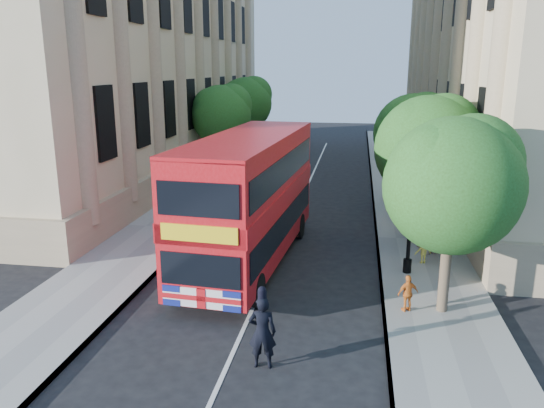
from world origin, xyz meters
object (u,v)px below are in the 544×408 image
at_px(lamp_post, 411,209).
at_px(woman_pedestrian, 427,233).
at_px(double_decker_bus, 250,196).
at_px(police_constable, 262,332).
at_px(box_van, 255,180).

distance_m(lamp_post, woman_pedestrian, 2.81).
relative_size(double_decker_bus, police_constable, 5.56).
xyz_separation_m(lamp_post, police_constable, (-4.11, -6.79, -1.55)).
bearing_deg(lamp_post, woman_pedestrian, 67.32).
bearing_deg(woman_pedestrian, lamp_post, 24.52).
height_order(lamp_post, woman_pedestrian, lamp_post).
xyz_separation_m(lamp_post, double_decker_bus, (-5.86, 0.36, 0.16)).
bearing_deg(police_constable, box_van, -83.30).
relative_size(box_van, police_constable, 2.35).
xyz_separation_m(box_van, woman_pedestrian, (8.40, -7.61, -0.29)).
distance_m(double_decker_bus, police_constable, 7.56).
relative_size(double_decker_bus, woman_pedestrian, 6.29).
bearing_deg(double_decker_bus, woman_pedestrian, 19.37).
xyz_separation_m(double_decker_bus, woman_pedestrian, (6.77, 1.81, -1.71)).
distance_m(double_decker_bus, woman_pedestrian, 7.21).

